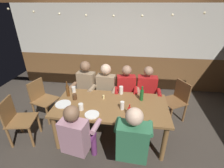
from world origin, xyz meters
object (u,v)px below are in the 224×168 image
at_px(bottle_2, 129,112).
at_px(pint_glass_4, 73,113).
at_px(person_4, 78,135).
at_px(pint_glass_2, 74,89).
at_px(person_0, 85,87).
at_px(person_3, 147,92).
at_px(plate_1, 92,114).
at_px(pint_glass_1, 75,97).
at_px(table_candle, 104,97).
at_px(chair_empty_near_left, 42,98).
at_px(person_2, 126,91).
at_px(pint_glass_3, 121,90).
at_px(chair_empty_near_right, 17,119).
at_px(pint_glass_0, 122,105).
at_px(person_1, 105,88).
at_px(plate_0, 63,104).
at_px(pint_glass_5, 81,107).
at_px(person_5, 133,140).
at_px(chair_empty_far_end, 176,100).
at_px(dining_table, 111,109).
at_px(bottle_0, 68,91).
at_px(bottle_1, 142,95).

xyz_separation_m(bottle_2, pint_glass_4, (-0.87, -0.13, -0.02)).
distance_m(person_4, pint_glass_2, 1.13).
height_order(person_0, pint_glass_4, person_0).
relative_size(person_3, plate_1, 5.16).
relative_size(plate_1, pint_glass_1, 2.17).
relative_size(table_candle, bottle_2, 0.39).
distance_m(person_3, pint_glass_4, 1.64).
relative_size(chair_empty_near_left, pint_glass_4, 7.96).
bearing_deg(person_2, pint_glass_2, 10.31).
relative_size(pint_glass_3, pint_glass_4, 1.42).
relative_size(chair_empty_near_right, pint_glass_0, 6.05).
bearing_deg(pint_glass_4, pint_glass_1, 106.48).
bearing_deg(pint_glass_2, person_1, 33.20).
height_order(person_2, plate_0, person_2).
height_order(pint_glass_1, pint_glass_2, pint_glass_2).
xyz_separation_m(person_0, pint_glass_3, (0.82, -0.30, 0.14)).
xyz_separation_m(person_3, pint_glass_2, (-1.46, -0.36, 0.15)).
distance_m(pint_glass_0, pint_glass_1, 0.91).
bearing_deg(person_1, pint_glass_5, 79.27).
height_order(plate_1, pint_glass_3, pint_glass_3).
height_order(chair_empty_near_left, table_candle, chair_empty_near_left).
bearing_deg(chair_empty_near_right, pint_glass_1, 100.82).
distance_m(person_2, pint_glass_4, 1.35).
height_order(person_0, pint_glass_2, person_0).
distance_m(person_5, pint_glass_0, 0.64).
relative_size(person_2, plate_1, 5.15).
bearing_deg(pint_glass_4, pint_glass_2, 108.87).
distance_m(person_2, plate_1, 1.14).
distance_m(person_0, person_2, 0.91).
height_order(chair_empty_near_left, chair_empty_far_end, same).
bearing_deg(chair_empty_near_left, pint_glass_1, 83.92).
bearing_deg(pint_glass_1, dining_table, -6.64).
height_order(person_5, pint_glass_3, person_5).
bearing_deg(chair_empty_near_left, person_4, 62.02).
distance_m(person_0, person_3, 1.34).
distance_m(bottle_2, pint_glass_0, 0.20).
bearing_deg(person_2, person_5, 87.79).
bearing_deg(table_candle, person_5, -57.29).
height_order(pint_glass_0, pint_glass_5, pint_glass_0).
height_order(person_3, pint_glass_1, person_3).
xyz_separation_m(bottle_0, pint_glass_2, (0.05, 0.16, -0.06)).
relative_size(plate_0, bottle_1, 0.97).
bearing_deg(person_5, plate_0, 156.91).
relative_size(person_5, bottle_2, 6.00).
bearing_deg(pint_glass_0, pint_glass_1, 167.87).
relative_size(person_0, plate_0, 4.60).
relative_size(person_3, chair_empty_near_left, 1.36).
height_order(chair_empty_near_right, bottle_0, bottle_0).
distance_m(pint_glass_3, pint_glass_5, 0.87).
xyz_separation_m(person_1, chair_empty_near_left, (-1.36, -0.28, -0.20)).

